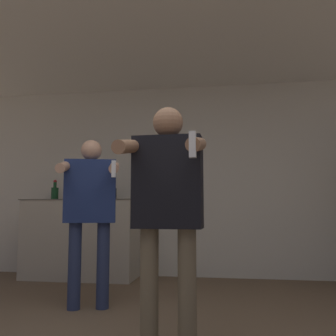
# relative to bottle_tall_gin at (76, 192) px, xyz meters

# --- Properties ---
(wall_back) EXTENTS (7.00, 0.06, 2.55)m
(wall_back) POSITION_rel_bottle_tall_gin_xyz_m (1.44, 0.35, 0.17)
(wall_back) COLOR beige
(wall_back) RESTS_ON ground_plane
(ceiling_slab) EXTENTS (7.00, 3.69, 0.05)m
(ceiling_slab) POSITION_rel_bottle_tall_gin_xyz_m (1.44, -1.26, 1.47)
(ceiling_slab) COLOR silver
(ceiling_slab) RESTS_ON wall_back
(counter) EXTENTS (1.46, 0.62, 1.01)m
(counter) POSITION_rel_bottle_tall_gin_xyz_m (0.09, 0.03, -0.60)
(counter) COLOR #BCB29E
(counter) RESTS_ON ground_plane
(bottle_tall_gin) EXTENTS (0.07, 0.07, 0.25)m
(bottle_tall_gin) POSITION_rel_bottle_tall_gin_xyz_m (0.00, 0.00, 0.00)
(bottle_tall_gin) COLOR #194723
(bottle_tall_gin) RESTS_ON counter
(bottle_short_whiskey) EXTENTS (0.09, 0.09, 0.24)m
(bottle_short_whiskey) POSITION_rel_bottle_tall_gin_xyz_m (0.13, 0.00, -0.00)
(bottle_short_whiskey) COLOR maroon
(bottle_short_whiskey) RESTS_ON counter
(bottle_dark_rum) EXTENTS (0.09, 0.09, 0.37)m
(bottle_dark_rum) POSITION_rel_bottle_tall_gin_xyz_m (0.42, 0.00, 0.05)
(bottle_dark_rum) COLOR black
(bottle_dark_rum) RESTS_ON counter
(bottle_clear_vodka) EXTENTS (0.08, 0.08, 0.23)m
(bottle_clear_vodka) POSITION_rel_bottle_tall_gin_xyz_m (0.52, 0.00, -0.01)
(bottle_clear_vodka) COLOR black
(bottle_clear_vodka) RESTS_ON counter
(bottle_brown_liquor) EXTENTS (0.09, 0.09, 0.26)m
(bottle_brown_liquor) POSITION_rel_bottle_tall_gin_xyz_m (-0.29, 0.00, 0.00)
(bottle_brown_liquor) COLOR #194723
(bottle_brown_liquor) RESTS_ON counter
(person_woman_foreground) EXTENTS (0.50, 0.52, 1.54)m
(person_woman_foreground) POSITION_rel_bottle_tall_gin_xyz_m (1.59, -2.34, -0.17)
(person_woman_foreground) COLOR #75664C
(person_woman_foreground) RESTS_ON ground_plane
(person_man_side) EXTENTS (0.60, 0.59, 1.53)m
(person_man_side) POSITION_rel_bottle_tall_gin_xyz_m (0.72, -1.38, -0.17)
(person_man_side) COLOR navy
(person_man_side) RESTS_ON ground_plane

